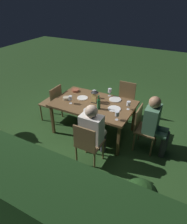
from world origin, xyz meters
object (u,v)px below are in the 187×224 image
wine_glass_b (94,93)px  plate_b (114,109)px  bowl_olives (66,98)px  chair_side_right_a (88,143)px  wine_glass_a (70,98)px  wine_glass_d (129,104)px  person_in_cream (93,130)px  plate_d (89,110)px  dining_table (94,105)px  person_in_green (155,123)px  plate_a (82,98)px  chair_head_far (53,102)px  chair_side_left_a (125,99)px  bowl_bread (75,90)px  lantern_centerpiece (95,95)px  wine_glass_e (110,91)px  plate_c (115,99)px  wine_glass_c (117,114)px  green_bottle_on_table (99,104)px  potted_plant_by_hedge (139,200)px  chair_head_near (143,127)px

wine_glass_b → plate_b: bearing=156.0°
bowl_olives → chair_side_right_a: bearing=140.8°
wine_glass_a → wine_glass_d: same height
person_in_cream → plate_d: (0.30, -0.41, 0.09)m
dining_table → person_in_green: person_in_green is taller
plate_a → chair_head_far: bearing=5.8°
dining_table → chair_side_left_a: chair_side_left_a is taller
wine_glass_d → bowl_bread: size_ratio=1.06×
lantern_centerpiece → wine_glass_a: lantern_centerpiece is taller
plate_b → wine_glass_b: bearing=-24.0°
wine_glass_d → plate_d: (0.64, 0.39, -0.11)m
lantern_centerpiece → wine_glass_b: lantern_centerpiece is taller
wine_glass_e → plate_a: wine_glass_e is taller
chair_head_far → plate_c: chair_head_far is taller
bowl_olives → wine_glass_c: bearing=169.7°
chair_side_left_a → green_bottle_on_table: 1.14m
wine_glass_e → plate_d: bearing=83.1°
person_in_green → chair_side_right_a: (0.90, 0.91, -0.15)m
potted_plant_by_hedge → chair_head_far: bearing=-30.6°
lantern_centerpiece → bowl_olives: 0.62m
chair_head_near → wine_glass_b: 1.24m
chair_side_left_a → wine_glass_a: 1.42m
plate_d → wine_glass_d: bearing=-148.5°
wine_glass_a → plate_d: size_ratio=0.76×
green_bottle_on_table → bowl_bread: size_ratio=1.82×
chair_head_far → chair_side_left_a: size_ratio=1.00×
wine_glass_d → chair_head_far: bearing=2.8°
plate_d → bowl_olives: 0.67m
person_in_cream → chair_side_left_a: person_in_cream is taller
chair_head_far → bowl_olives: (-0.49, 0.13, 0.27)m
wine_glass_a → potted_plant_by_hedge: (-1.85, 1.26, -0.45)m
plate_a → chair_side_left_a: bearing=-129.1°
chair_side_left_a → wine_glass_a: size_ratio=5.15×
chair_side_left_a → plate_c: 0.62m
person_in_green → chair_head_far: person_in_green is taller
chair_head_far → green_bottle_on_table: (-1.26, 0.16, 0.35)m
dining_table → potted_plant_by_hedge: dining_table is taller
wine_glass_d → chair_side_left_a: bearing=-67.4°
wine_glass_a → wine_glass_e: bearing=-129.5°
person_in_cream → bowl_olives: size_ratio=8.42×
dining_table → chair_side_left_a: size_ratio=1.89×
wine_glass_a → plate_c: wine_glass_a is taller
chair_head_near → chair_side_right_a: 1.15m
person_in_green → potted_plant_by_hedge: person_in_green is taller
chair_head_far → bowl_bread: 0.60m
wine_glass_d → bowl_olives: 1.32m
plate_b → wine_glass_e: bearing=-56.9°
chair_head_far → bowl_bread: chair_head_far is taller
plate_b → bowl_olives: 1.06m
chair_side_left_a → potted_plant_by_hedge: size_ratio=1.27×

